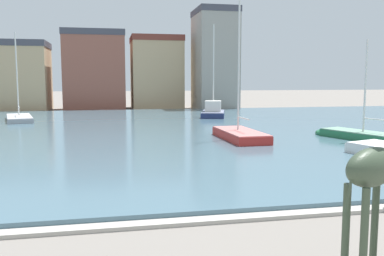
# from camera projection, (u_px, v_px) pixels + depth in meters

# --- Properties ---
(harbor_water) EXTENTS (76.96, 41.79, 0.26)m
(harbor_water) POSITION_uv_depth(u_px,v_px,m) (124.00, 130.00, 32.00)
(harbor_water) COLOR #476675
(harbor_water) RESTS_ON ground
(quay_edge_coping) EXTENTS (76.96, 0.50, 0.12)m
(quay_edge_coping) POSITION_uv_depth(u_px,v_px,m) (155.00, 224.00, 11.42)
(quay_edge_coping) COLOR #ADA89E
(quay_edge_coping) RESTS_ON ground
(giraffe_statue) EXTENTS (2.41, 1.41, 4.41)m
(giraffe_statue) POSITION_uv_depth(u_px,v_px,m) (376.00, 170.00, 8.12)
(giraffe_statue) COLOR #3D4C38
(giraffe_statue) RESTS_ON ground
(sailboat_navy) EXTENTS (3.71, 6.19, 9.59)m
(sailboat_navy) POSITION_uv_depth(u_px,v_px,m) (213.00, 113.00, 42.72)
(sailboat_navy) COLOR navy
(sailboat_navy) RESTS_ON ground
(sailboat_green) EXTENTS (4.02, 7.57, 6.48)m
(sailboat_green) POSITION_uv_depth(u_px,v_px,m) (360.00, 137.00, 26.19)
(sailboat_green) COLOR #236B42
(sailboat_green) RESTS_ON ground
(sailboat_red) EXTENTS (2.20, 6.47, 8.93)m
(sailboat_red) POSITION_uv_depth(u_px,v_px,m) (237.00, 135.00, 26.80)
(sailboat_red) COLOR red
(sailboat_red) RESTS_ON ground
(sailboat_grey) EXTENTS (3.64, 7.73, 8.40)m
(sailboat_grey) POSITION_uv_depth(u_px,v_px,m) (19.00, 119.00, 38.93)
(sailboat_grey) COLOR #939399
(sailboat_grey) RESTS_ON ground
(townhouse_corner_house) EXTENTS (7.29, 7.10, 8.94)m
(townhouse_corner_house) POSITION_uv_depth(u_px,v_px,m) (20.00, 76.00, 53.68)
(townhouse_corner_house) COLOR tan
(townhouse_corner_house) RESTS_ON ground
(townhouse_narrow_midrow) EXTENTS (8.12, 5.86, 10.54)m
(townhouse_narrow_midrow) POSITION_uv_depth(u_px,v_px,m) (95.00, 70.00, 55.68)
(townhouse_narrow_midrow) COLOR #8E5142
(townhouse_narrow_midrow) RESTS_ON ground
(townhouse_tall_gabled) EXTENTS (7.02, 6.95, 10.01)m
(townhouse_tall_gabled) POSITION_uv_depth(u_px,v_px,m) (156.00, 73.00, 58.12)
(townhouse_tall_gabled) COLOR tan
(townhouse_tall_gabled) RESTS_ON ground
(townhouse_end_terrace) EXTENTS (5.32, 7.11, 13.48)m
(townhouse_end_terrace) POSITION_uv_depth(u_px,v_px,m) (215.00, 60.00, 56.20)
(townhouse_end_terrace) COLOR gray
(townhouse_end_terrace) RESTS_ON ground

